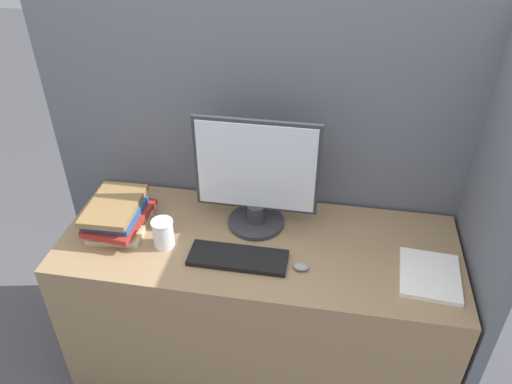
{
  "coord_description": "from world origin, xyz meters",
  "views": [
    {
      "loc": [
        0.25,
        -1.19,
        2.08
      ],
      "look_at": [
        -0.01,
        0.34,
        1.0
      ],
      "focal_mm": 35.0,
      "sensor_mm": 36.0,
      "label": 1
    }
  ],
  "objects_px": {
    "keyboard": "(238,258)",
    "coffee_cup": "(163,233)",
    "mouse": "(301,267)",
    "book_stack": "(117,216)",
    "monitor": "(256,180)"
  },
  "relations": [
    {
      "from": "keyboard",
      "to": "coffee_cup",
      "type": "relative_size",
      "value": 3.17
    },
    {
      "from": "coffee_cup",
      "to": "monitor",
      "type": "bearing_deg",
      "value": 30.84
    },
    {
      "from": "keyboard",
      "to": "coffee_cup",
      "type": "bearing_deg",
      "value": 173.61
    },
    {
      "from": "coffee_cup",
      "to": "book_stack",
      "type": "bearing_deg",
      "value": 161.88
    },
    {
      "from": "keyboard",
      "to": "mouse",
      "type": "xyz_separation_m",
      "value": [
        0.24,
        -0.01,
        0.0
      ]
    },
    {
      "from": "monitor",
      "to": "coffee_cup",
      "type": "height_order",
      "value": "monitor"
    },
    {
      "from": "monitor",
      "to": "mouse",
      "type": "height_order",
      "value": "monitor"
    },
    {
      "from": "monitor",
      "to": "book_stack",
      "type": "relative_size",
      "value": 1.59
    },
    {
      "from": "mouse",
      "to": "book_stack",
      "type": "relative_size",
      "value": 0.19
    },
    {
      "from": "mouse",
      "to": "book_stack",
      "type": "height_order",
      "value": "book_stack"
    },
    {
      "from": "keyboard",
      "to": "coffee_cup",
      "type": "distance_m",
      "value": 0.31
    },
    {
      "from": "mouse",
      "to": "coffee_cup",
      "type": "relative_size",
      "value": 0.5
    },
    {
      "from": "book_stack",
      "to": "keyboard",
      "type": "bearing_deg",
      "value": -11.43
    },
    {
      "from": "book_stack",
      "to": "mouse",
      "type": "bearing_deg",
      "value": -8.57
    },
    {
      "from": "monitor",
      "to": "keyboard",
      "type": "height_order",
      "value": "monitor"
    }
  ]
}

